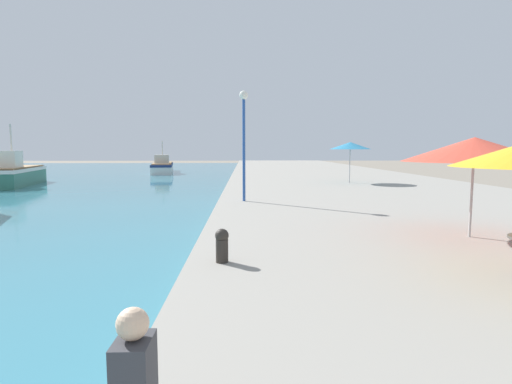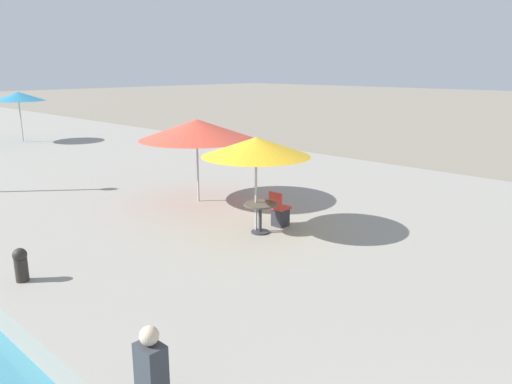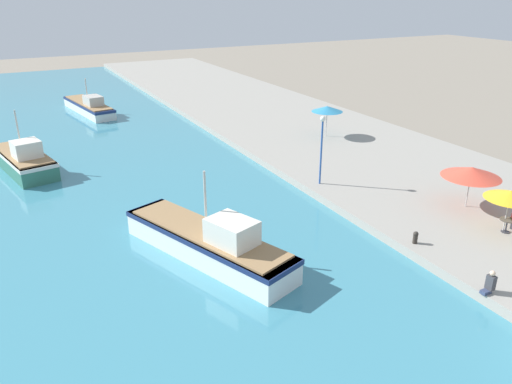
{
  "view_description": "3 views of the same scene",
  "coord_description": "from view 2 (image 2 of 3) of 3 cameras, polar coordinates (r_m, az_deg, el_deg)",
  "views": [
    {
      "loc": [
        1.15,
        2.01,
        2.69
      ],
      "look_at": [
        1.5,
        14.75,
        1.34
      ],
      "focal_mm": 28.0,
      "sensor_mm": 36.0,
      "label": 1
    },
    {
      "loc": [
        -2.51,
        0.28,
        4.47
      ],
      "look_at": [
        5.87,
        8.37,
        1.54
      ],
      "focal_mm": 35.0,
      "sensor_mm": 36.0,
      "label": 2
    },
    {
      "loc": [
        -16.79,
        -6.7,
        12.6
      ],
      "look_at": [
        -4.0,
        18.0,
        1.14
      ],
      "focal_mm": 35.0,
      "sensor_mm": 36.0,
      "label": 3
    }
  ],
  "objects": [
    {
      "name": "cafe_umbrella_white",
      "position": [
        14.72,
        -6.8,
        7.12
      ],
      "size": [
        3.39,
        3.39,
        2.46
      ],
      "color": "#B7B7B7",
      "rests_on": "quay_promenade"
    },
    {
      "name": "person_at_quay",
      "position": [
        6.32,
        -12.24,
        -19.55
      ],
      "size": [
        0.56,
        0.36,
        1.04
      ],
      "color": "#333D5B",
      "rests_on": "quay_promenade"
    },
    {
      "name": "cafe_chair_left",
      "position": [
        12.62,
        2.72,
        -2.5
      ],
      "size": [
        0.43,
        0.4,
        0.91
      ],
      "rotation": [
        0.0,
        0.0,
        -1.56
      ],
      "color": "#2D2D33",
      "rests_on": "quay_promenade"
    },
    {
      "name": "mooring_bollard",
      "position": [
        10.42,
        -25.29,
        -7.42
      ],
      "size": [
        0.26,
        0.26,
        0.65
      ],
      "color": "#2D2823",
      "rests_on": "quay_promenade"
    },
    {
      "name": "cafe_table",
      "position": [
        12.04,
        0.48,
        -2.27
      ],
      "size": [
        0.8,
        0.8,
        0.74
      ],
      "color": "#333338",
      "rests_on": "quay_promenade"
    },
    {
      "name": "cafe_umbrella_striped",
      "position": [
        29.58,
        -25.54,
        9.83
      ],
      "size": [
        2.68,
        2.68,
        2.64
      ],
      "color": "#B7B7B7",
      "rests_on": "quay_promenade"
    },
    {
      "name": "cafe_umbrella_pink",
      "position": [
        11.79,
        0.0,
        5.18
      ],
      "size": [
        2.6,
        2.6,
        2.33
      ],
      "color": "#B7B7B7",
      "rests_on": "quay_promenade"
    }
  ]
}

